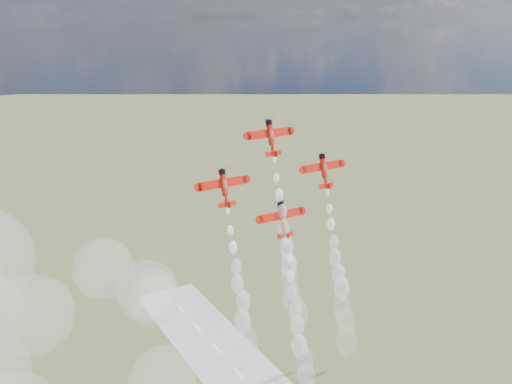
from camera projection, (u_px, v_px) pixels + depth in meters
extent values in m
cylinder|color=red|center=(271.00, 135.00, 135.01)|extent=(1.48, 2.97, 5.70)
cylinder|color=black|center=(269.00, 123.00, 134.82)|extent=(1.69, 1.92, 1.49)
cube|color=red|center=(270.00, 133.00, 135.31)|extent=(12.92, 0.82, 2.10)
cube|color=white|center=(257.00, 135.00, 133.73)|extent=(5.08, 0.19, 0.57)
cube|color=white|center=(281.00, 132.00, 137.11)|extent=(5.08, 0.19, 0.57)
cube|color=red|center=(274.00, 153.00, 135.17)|extent=(4.66, 0.45, 1.15)
cube|color=red|center=(275.00, 154.00, 134.50)|extent=(0.15, 2.11, 1.83)
ellipsoid|color=silver|center=(272.00, 135.00, 134.51)|extent=(1.16, 1.73, 2.81)
cone|color=red|center=(273.00, 150.00, 135.21)|extent=(1.48, 2.20, 3.06)
cylinder|color=red|center=(224.00, 184.00, 128.48)|extent=(1.48, 2.97, 5.70)
cylinder|color=black|center=(222.00, 172.00, 128.29)|extent=(1.69, 1.92, 1.49)
cube|color=red|center=(223.00, 183.00, 128.79)|extent=(12.92, 0.82, 2.10)
cube|color=white|center=(210.00, 185.00, 127.20)|extent=(5.08, 0.19, 0.57)
cube|color=white|center=(236.00, 181.00, 130.59)|extent=(5.08, 0.19, 0.57)
cube|color=red|center=(227.00, 204.00, 128.65)|extent=(4.66, 0.45, 1.15)
cube|color=red|center=(229.00, 205.00, 127.97)|extent=(0.15, 2.11, 1.83)
ellipsoid|color=silver|center=(225.00, 185.00, 127.98)|extent=(1.16, 1.73, 2.81)
cone|color=red|center=(226.00, 201.00, 128.69)|extent=(1.48, 2.20, 3.06)
cylinder|color=red|center=(324.00, 168.00, 142.87)|extent=(1.48, 2.97, 5.70)
cylinder|color=black|center=(322.00, 157.00, 142.68)|extent=(1.69, 1.92, 1.49)
cube|color=red|center=(323.00, 167.00, 143.17)|extent=(12.92, 0.82, 2.10)
cube|color=white|center=(312.00, 168.00, 141.59)|extent=(5.08, 0.19, 0.57)
cube|color=white|center=(333.00, 165.00, 144.98)|extent=(5.08, 0.19, 0.57)
cube|color=red|center=(326.00, 185.00, 143.04)|extent=(4.66, 0.45, 1.15)
cube|color=red|center=(328.00, 186.00, 142.36)|extent=(0.15, 2.11, 1.83)
ellipsoid|color=silver|center=(325.00, 168.00, 142.37)|extent=(1.16, 1.73, 2.81)
cone|color=red|center=(326.00, 182.00, 143.07)|extent=(1.48, 2.20, 3.06)
cylinder|color=red|center=(282.00, 216.00, 136.34)|extent=(1.48, 2.97, 5.70)
cylinder|color=black|center=(281.00, 205.00, 136.15)|extent=(1.69, 1.92, 1.49)
cube|color=red|center=(281.00, 215.00, 136.65)|extent=(12.92, 0.82, 2.10)
cube|color=white|center=(269.00, 218.00, 135.06)|extent=(5.08, 0.19, 0.57)
cube|color=white|center=(292.00, 213.00, 138.45)|extent=(5.08, 0.19, 0.57)
cube|color=red|center=(285.00, 235.00, 136.51)|extent=(4.66, 0.45, 1.15)
cube|color=red|center=(287.00, 236.00, 135.83)|extent=(0.15, 2.11, 1.83)
ellipsoid|color=silver|center=(283.00, 217.00, 135.84)|extent=(1.16, 1.73, 2.81)
cone|color=red|center=(284.00, 232.00, 136.55)|extent=(1.48, 2.20, 3.06)
sphere|color=white|center=(274.00, 160.00, 135.43)|extent=(1.04, 1.04, 1.04)
sphere|color=white|center=(276.00, 178.00, 135.79)|extent=(1.50, 1.50, 1.50)
sphere|color=white|center=(279.00, 195.00, 136.21)|extent=(1.96, 1.96, 1.96)
sphere|color=white|center=(282.00, 212.00, 136.10)|extent=(2.42, 2.42, 2.42)
sphere|color=white|center=(283.00, 229.00, 136.36)|extent=(2.88, 2.88, 2.88)
sphere|color=white|center=(286.00, 247.00, 136.70)|extent=(3.34, 3.34, 3.34)
sphere|color=white|center=(289.00, 265.00, 136.93)|extent=(3.80, 3.80, 3.80)
sphere|color=white|center=(289.00, 279.00, 137.54)|extent=(4.26, 4.26, 4.26)
sphere|color=white|center=(291.00, 296.00, 137.79)|extent=(4.72, 4.72, 4.72)
sphere|color=white|center=(298.00, 315.00, 137.46)|extent=(5.18, 5.18, 5.18)
sphere|color=white|center=(228.00, 212.00, 128.91)|extent=(1.04, 1.04, 1.04)
sphere|color=white|center=(230.00, 230.00, 129.20)|extent=(1.50, 1.50, 1.50)
sphere|color=white|center=(233.00, 248.00, 129.17)|extent=(1.96, 1.96, 1.96)
sphere|color=white|center=(236.00, 267.00, 129.52)|extent=(2.42, 2.42, 2.42)
sphere|color=white|center=(238.00, 284.00, 130.17)|extent=(2.88, 2.88, 2.88)
sphere|color=white|center=(243.00, 302.00, 130.13)|extent=(3.34, 3.34, 3.34)
sphere|color=white|center=(243.00, 321.00, 130.71)|extent=(3.80, 3.80, 3.80)
sphere|color=white|center=(248.00, 340.00, 130.74)|extent=(4.26, 4.26, 4.26)
sphere|color=white|center=(248.00, 353.00, 131.44)|extent=(4.72, 4.72, 4.72)
sphere|color=white|center=(251.00, 370.00, 131.45)|extent=(5.18, 5.18, 5.18)
sphere|color=white|center=(327.00, 193.00, 143.28)|extent=(1.04, 1.04, 1.04)
sphere|color=white|center=(329.00, 208.00, 143.79)|extent=(1.50, 1.50, 1.50)
sphere|color=white|center=(331.00, 224.00, 143.67)|extent=(1.96, 1.96, 1.96)
sphere|color=white|center=(334.00, 242.00, 143.94)|extent=(2.42, 2.42, 2.42)
sphere|color=white|center=(335.00, 257.00, 144.24)|extent=(2.88, 2.88, 2.88)
sphere|color=white|center=(338.00, 274.00, 144.80)|extent=(3.34, 3.34, 3.34)
sphere|color=white|center=(342.00, 288.00, 144.93)|extent=(3.80, 3.80, 3.80)
sphere|color=white|center=(341.00, 307.00, 145.15)|extent=(4.26, 4.26, 4.26)
sphere|color=white|center=(346.00, 322.00, 145.73)|extent=(4.72, 4.72, 4.72)
sphere|color=white|center=(347.00, 341.00, 145.31)|extent=(5.18, 5.18, 5.18)
sphere|color=white|center=(285.00, 242.00, 136.75)|extent=(1.04, 1.04, 1.04)
sphere|color=white|center=(289.00, 258.00, 136.95)|extent=(1.50, 1.50, 1.50)
sphere|color=white|center=(290.00, 276.00, 137.43)|extent=(1.96, 1.96, 1.96)
sphere|color=white|center=(292.00, 293.00, 137.66)|extent=(2.42, 2.42, 2.42)
sphere|color=white|center=(295.00, 310.00, 138.33)|extent=(2.88, 2.88, 2.88)
sphere|color=white|center=(297.00, 326.00, 137.99)|extent=(3.34, 3.34, 3.34)
sphere|color=white|center=(299.00, 346.00, 138.18)|extent=(3.80, 3.80, 3.80)
sphere|color=white|center=(304.00, 359.00, 138.72)|extent=(4.26, 4.26, 4.26)
sphere|color=white|center=(307.00, 378.00, 139.37)|extent=(4.72, 4.72, 4.72)
sphere|color=white|center=(34.00, 315.00, 115.64)|extent=(17.25, 17.25, 17.25)
sphere|color=white|center=(104.00, 268.00, 131.92)|extent=(15.04, 15.04, 15.04)
sphere|color=white|center=(147.00, 291.00, 145.72)|extent=(16.86, 16.86, 16.86)
sphere|color=white|center=(153.00, 295.00, 133.24)|extent=(12.76, 12.76, 12.76)
sphere|color=white|center=(163.00, 381.00, 133.37)|extent=(16.99, 16.99, 16.99)
sphere|color=white|center=(154.00, 303.00, 145.72)|extent=(13.34, 13.34, 13.34)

